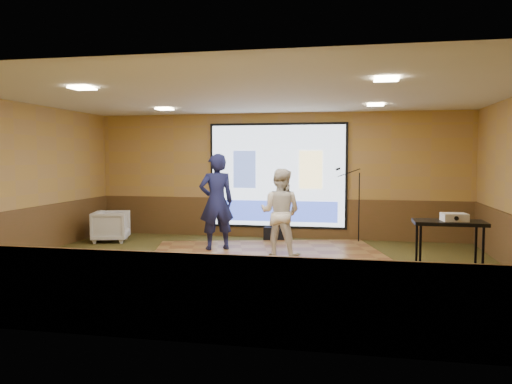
% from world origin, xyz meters
% --- Properties ---
extents(ground, '(9.00, 9.00, 0.00)m').
position_xyz_m(ground, '(0.00, 0.00, 0.00)').
color(ground, '#273317').
rests_on(ground, ground).
extents(room_shell, '(9.04, 7.04, 3.02)m').
position_xyz_m(room_shell, '(0.00, 0.00, 2.09)').
color(room_shell, '#AC8347').
rests_on(room_shell, ground).
extents(wainscot_back, '(9.00, 0.04, 0.95)m').
position_xyz_m(wainscot_back, '(0.00, 3.48, 0.47)').
color(wainscot_back, '#503D1A').
rests_on(wainscot_back, ground).
extents(wainscot_front, '(9.00, 0.04, 0.95)m').
position_xyz_m(wainscot_front, '(0.00, -3.48, 0.47)').
color(wainscot_front, '#503D1A').
rests_on(wainscot_front, ground).
extents(wainscot_left, '(0.04, 7.00, 0.95)m').
position_xyz_m(wainscot_left, '(-4.48, 0.00, 0.47)').
color(wainscot_left, '#503D1A').
rests_on(wainscot_left, ground).
extents(projector_screen, '(3.32, 0.06, 2.52)m').
position_xyz_m(projector_screen, '(0.00, 3.44, 1.47)').
color(projector_screen, black).
rests_on(projector_screen, room_shell).
extents(downlight_nw, '(0.32, 0.32, 0.02)m').
position_xyz_m(downlight_nw, '(-2.20, 1.80, 2.97)').
color(downlight_nw, beige).
rests_on(downlight_nw, room_shell).
extents(downlight_ne, '(0.32, 0.32, 0.02)m').
position_xyz_m(downlight_ne, '(2.20, 1.80, 2.97)').
color(downlight_ne, beige).
rests_on(downlight_ne, room_shell).
extents(downlight_sw, '(0.32, 0.32, 0.02)m').
position_xyz_m(downlight_sw, '(-2.20, -1.50, 2.97)').
color(downlight_sw, beige).
rests_on(downlight_sw, room_shell).
extents(downlight_se, '(0.32, 0.32, 0.02)m').
position_xyz_m(downlight_se, '(2.20, -1.50, 2.97)').
color(downlight_se, beige).
rests_on(downlight_se, room_shell).
extents(dance_floor, '(5.28, 4.50, 0.03)m').
position_xyz_m(dance_floor, '(0.18, 1.13, 0.02)').
color(dance_floor, olive).
rests_on(dance_floor, ground).
extents(player_left, '(0.86, 0.76, 1.98)m').
position_xyz_m(player_left, '(-0.98, 1.53, 1.02)').
color(player_left, '#151841').
rests_on(player_left, dance_floor).
extents(player_right, '(0.93, 0.79, 1.69)m').
position_xyz_m(player_right, '(0.42, 1.07, 0.88)').
color(player_right, beige).
rests_on(player_right, dance_floor).
extents(av_table, '(0.99, 0.52, 1.04)m').
position_xyz_m(av_table, '(3.14, -0.91, 0.74)').
color(av_table, black).
rests_on(av_table, ground).
extents(projector, '(0.36, 0.31, 0.11)m').
position_xyz_m(projector, '(3.21, -0.92, 1.09)').
color(projector, white).
rests_on(projector, av_table).
extents(mic_stand, '(0.67, 0.28, 1.72)m').
position_xyz_m(mic_stand, '(1.87, 3.08, 0.49)').
color(mic_stand, black).
rests_on(mic_stand, ground).
extents(banquet_chair, '(0.96, 0.94, 0.71)m').
position_xyz_m(banquet_chair, '(-3.68, 2.17, 0.36)').
color(banquet_chair, gray).
rests_on(banquet_chair, ground).
extents(duffel_bag, '(0.52, 0.36, 0.31)m').
position_xyz_m(duffel_bag, '(0.00, 3.07, 0.16)').
color(duffel_bag, black).
rests_on(duffel_bag, ground).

